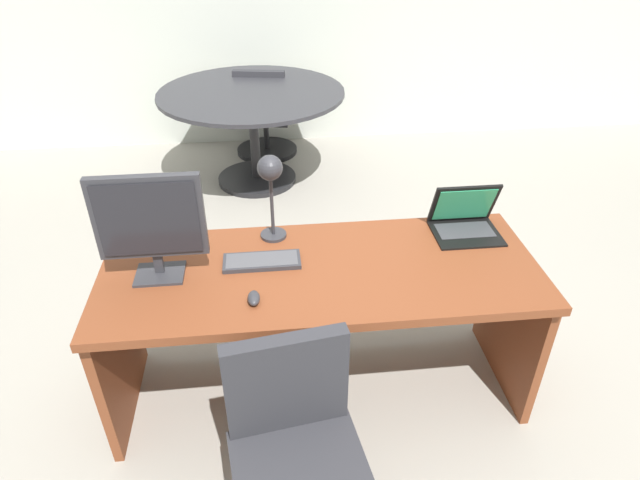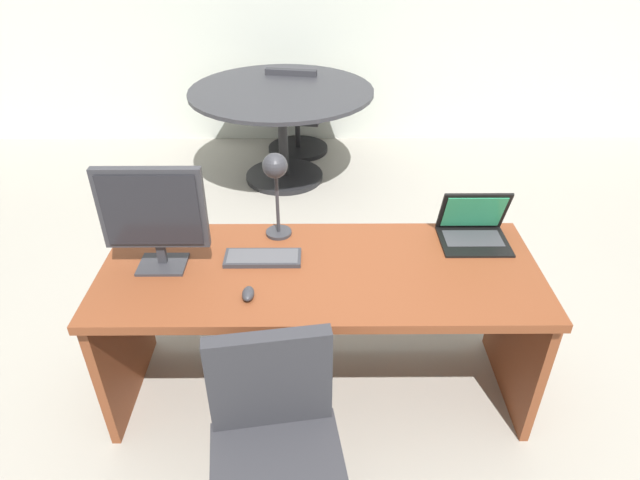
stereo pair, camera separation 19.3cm
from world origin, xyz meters
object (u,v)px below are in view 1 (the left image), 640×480
Objects in this scene: desk_lamp at (270,179)px; meeting_chair_near at (265,121)px; desk at (320,297)px; monitor at (150,221)px; keyboard at (262,261)px; office_chair at (299,475)px; mouse at (254,298)px; laptop at (465,216)px; meeting_table at (253,114)px.

meeting_chair_near is (-0.01, 2.61, -0.71)m from desk_lamp.
desk_lamp is at bearing 133.27° from desk.
desk is at bearing 2.09° from monitor.
office_chair is at bearing -83.04° from keyboard.
office_chair is at bearing -54.25° from monitor.
mouse is (-0.28, -0.24, 0.22)m from desk.
mouse is at bearing -156.21° from laptop.
mouse reaches higher than desk.
office_chair is (-0.86, -0.94, -0.46)m from laptop.
desk is 4.07× the size of monitor.
meeting_table is at bearing 90.12° from mouse.
meeting_chair_near is at bearing 90.70° from office_chair.
desk_lamp is (0.48, 0.23, 0.04)m from monitor.
desk_lamp is 0.29× the size of meeting_table.
meeting_table reaches higher than keyboard.
laptop reaches higher than keyboard.
laptop is at bearing -0.64° from desk_lamp.
laptop is 0.37× the size of meeting_chair_near.
meeting_chair_near is at bearing 88.99° from keyboard.
mouse is (-0.04, -0.26, 0.01)m from keyboard.
desk_lamp is 2.13m from meeting_table.
keyboard is 2.27m from meeting_table.
office_chair reaches higher than meeting_chair_near.
laptop is at bearing -70.99° from meeting_chair_near.
keyboard is 2.83m from meeting_chair_near.
meeting_chair_near is (-0.20, 2.82, -0.21)m from desk.
meeting_table is (-0.29, 2.29, 0.05)m from desk.
mouse is at bearing -97.89° from keyboard.
monitor is (-0.67, -0.02, 0.46)m from desk.
laptop is at bearing 10.51° from keyboard.
laptop is 1.35m from office_chair.
meeting_table is (-0.04, 2.27, -0.15)m from keyboard.
desk_lamp is 0.51× the size of meeting_chair_near.
laptop reaches higher than mouse.
desk is 0.82m from monitor.
meeting_chair_near is (-0.04, 3.56, -0.02)m from office_chair.
meeting_chair_near is at bearing 80.53° from monitor.
office_chair is 0.58× the size of meeting_table.
keyboard is at bearing 5.52° from monitor.
laptop is 0.97m from keyboard.
keyboard is at bearing 96.96° from office_chair.
monitor is 0.51m from mouse.
monitor is 0.56× the size of meeting_chair_near.
mouse is 0.54m from desk_lamp.
office_chair is (0.09, -0.76, -0.40)m from keyboard.
meeting_chair_near reaches higher than meeting_table.
desk is at bearing 78.15° from office_chair.
monitor is 0.32× the size of meeting_table.
meeting_table is (-0.01, 2.53, -0.16)m from mouse.
monitor reaches higher than office_chair.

